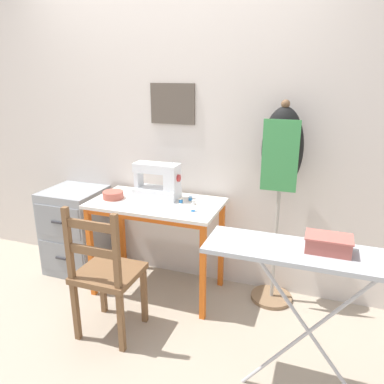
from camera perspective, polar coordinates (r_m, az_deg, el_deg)
ground_plane at (r=3.02m, az=-7.42°, el=-17.12°), size 14.00×14.00×0.00m
wall_back at (r=3.08m, az=-3.01°, el=9.47°), size 10.00×0.07×2.55m
sewing_table at (r=2.92m, az=-5.55°, el=-3.53°), size 1.01×0.56×0.77m
sewing_machine at (r=2.93m, az=-5.01°, el=1.52°), size 0.37×0.18×0.30m
fabric_bowl at (r=3.01m, az=-11.93°, el=-0.41°), size 0.16×0.16×0.06m
scissors at (r=2.67m, az=0.62°, el=-2.98°), size 0.12×0.05×0.01m
thread_spool_near_machine at (r=2.85m, az=-1.71°, el=-1.35°), size 0.04×0.04×0.04m
thread_spool_mid_table at (r=2.89m, az=-0.25°, el=-1.05°), size 0.04×0.04×0.03m
thread_spool_far_edge at (r=2.81m, az=0.28°, el=-1.60°), size 0.03×0.03×0.03m
wooden_chair at (r=2.58m, az=-12.93°, el=-12.15°), size 0.40×0.38×0.94m
filing_cabinet at (r=3.52m, az=-17.17°, el=-5.52°), size 0.47×0.49×0.75m
dress_form at (r=2.72m, az=13.43°, el=4.24°), size 0.32×0.32×1.55m
ironing_board at (r=1.95m, az=18.45°, el=-10.15°), size 1.10×0.31×0.90m
storage_box at (r=1.93m, az=20.06°, el=-7.40°), size 0.22×0.14×0.08m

